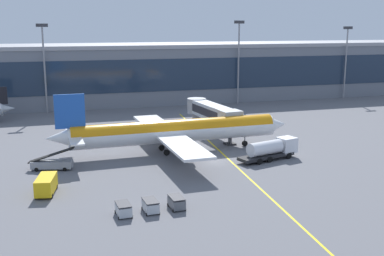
% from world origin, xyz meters
% --- Properties ---
extents(ground_plane, '(700.00, 700.00, 0.00)m').
position_xyz_m(ground_plane, '(0.00, 0.00, 0.00)').
color(ground_plane, slate).
extents(apron_lead_in_line, '(6.30, 79.80, 0.01)m').
position_xyz_m(apron_lead_in_line, '(2.61, 2.00, 0.00)').
color(apron_lead_in_line, yellow).
rests_on(apron_lead_in_line, ground_plane).
extents(terminal_building, '(173.27, 22.31, 16.22)m').
position_xyz_m(terminal_building, '(19.73, 65.21, 8.13)').
color(terminal_building, slate).
rests_on(terminal_building, ground_plane).
extents(main_airliner, '(42.67, 33.90, 10.82)m').
position_xyz_m(main_airliner, '(-4.80, 7.48, 3.70)').
color(main_airliner, white).
rests_on(main_airliner, ground_plane).
extents(jet_bridge, '(5.57, 18.93, 6.41)m').
position_xyz_m(jet_bridge, '(5.38, 17.89, 4.71)').
color(jet_bridge, '#B2B7BC').
rests_on(jet_bridge, ground_plane).
extents(fuel_tanker, '(11.07, 5.31, 3.25)m').
position_xyz_m(fuel_tanker, '(9.17, -1.46, 1.75)').
color(fuel_tanker, '#232326').
rests_on(fuel_tanker, ground_plane).
extents(belt_loader, '(7.01, 3.37, 3.49)m').
position_xyz_m(belt_loader, '(-25.11, 2.94, 0.99)').
color(belt_loader, gray).
rests_on(belt_loader, ground_plane).
extents(crew_van, '(3.02, 5.31, 2.30)m').
position_xyz_m(crew_van, '(-25.99, -7.99, 1.31)').
color(crew_van, yellow).
rests_on(crew_van, ground_plane).
extents(baggage_cart_0, '(1.76, 2.74, 1.48)m').
position_xyz_m(baggage_cart_0, '(-17.54, -18.01, 0.78)').
color(baggage_cart_0, '#B2B7BC').
rests_on(baggage_cart_0, ground_plane).
extents(baggage_cart_1, '(1.76, 2.74, 1.48)m').
position_xyz_m(baggage_cart_1, '(-14.35, -17.83, 0.78)').
color(baggage_cart_1, '#B2B7BC').
rests_on(baggage_cart_1, ground_plane).
extents(baggage_cart_2, '(1.76, 2.74, 1.48)m').
position_xyz_m(baggage_cart_2, '(-11.15, -17.64, 0.78)').
color(baggage_cart_2, '#595B60').
rests_on(baggage_cart_2, ground_plane).
extents(apron_light_mast_0, '(2.80, 0.50, 21.74)m').
position_xyz_m(apron_light_mast_0, '(-25.48, 53.25, 12.82)').
color(apron_light_mast_0, gray).
rests_on(apron_light_mast_0, ground_plane).
extents(apron_light_mast_1, '(2.80, 0.50, 22.57)m').
position_xyz_m(apron_light_mast_1, '(25.48, 53.25, 13.26)').
color(apron_light_mast_1, gray).
rests_on(apron_light_mast_1, ground_plane).
extents(apron_light_mast_2, '(2.80, 0.50, 21.00)m').
position_xyz_m(apron_light_mast_2, '(59.45, 53.25, 12.44)').
color(apron_light_mast_2, gray).
rests_on(apron_light_mast_2, ground_plane).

